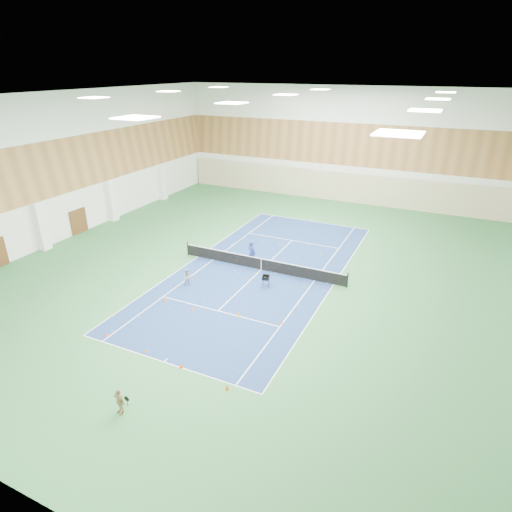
% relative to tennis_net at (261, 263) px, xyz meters
% --- Properties ---
extents(ground, '(40.00, 40.00, 0.00)m').
position_rel_tennis_net_xyz_m(ground, '(0.00, 0.00, -0.55)').
color(ground, '#2B6636').
rests_on(ground, ground).
extents(room_shell, '(36.00, 40.00, 12.00)m').
position_rel_tennis_net_xyz_m(room_shell, '(0.00, 0.00, 5.45)').
color(room_shell, white).
rests_on(room_shell, ground).
extents(wood_cladding, '(36.00, 40.00, 8.00)m').
position_rel_tennis_net_xyz_m(wood_cladding, '(0.00, 0.00, 7.45)').
color(wood_cladding, '#A06C3B').
rests_on(wood_cladding, room_shell).
extents(ceiling_light_grid, '(21.40, 25.40, 0.06)m').
position_rel_tennis_net_xyz_m(ceiling_light_grid, '(0.00, 0.00, 11.37)').
color(ceiling_light_grid, white).
rests_on(ceiling_light_grid, room_shell).
extents(court_surface, '(10.97, 23.77, 0.01)m').
position_rel_tennis_net_xyz_m(court_surface, '(0.00, 0.00, -0.55)').
color(court_surface, navy).
rests_on(court_surface, ground).
extents(tennis_balls_scatter, '(10.57, 22.77, 0.07)m').
position_rel_tennis_net_xyz_m(tennis_balls_scatter, '(0.00, 0.00, -0.50)').
color(tennis_balls_scatter, yellow).
rests_on(tennis_balls_scatter, ground).
extents(tennis_net, '(12.80, 0.10, 1.10)m').
position_rel_tennis_net_xyz_m(tennis_net, '(0.00, 0.00, 0.00)').
color(tennis_net, black).
rests_on(tennis_net, ground).
extents(back_curtain, '(35.40, 0.16, 3.20)m').
position_rel_tennis_net_xyz_m(back_curtain, '(0.00, 19.75, 1.05)').
color(back_curtain, '#C6B793').
rests_on(back_curtain, ground).
extents(door_left_b, '(0.08, 1.80, 2.20)m').
position_rel_tennis_net_xyz_m(door_left_b, '(-17.92, 0.00, 0.55)').
color(door_left_b, '#593319').
rests_on(door_left_b, ground).
extents(coach, '(0.80, 0.65, 1.90)m').
position_rel_tennis_net_xyz_m(coach, '(-1.07, 0.60, 0.40)').
color(coach, navy).
rests_on(coach, ground).
extents(child_court, '(0.73, 0.69, 1.20)m').
position_rel_tennis_net_xyz_m(child_court, '(-3.57, -4.30, 0.05)').
color(child_court, '#9A9AA2').
rests_on(child_court, ground).
extents(child_apron, '(0.78, 0.47, 1.25)m').
position_rel_tennis_net_xyz_m(child_apron, '(0.38, -15.49, 0.07)').
color(child_apron, tan).
rests_on(child_apron, ground).
extents(ball_cart, '(0.59, 0.59, 0.84)m').
position_rel_tennis_net_xyz_m(ball_cart, '(1.37, -2.25, -0.13)').
color(ball_cart, black).
rests_on(ball_cart, ground).
extents(cone_svc_a, '(0.22, 0.22, 0.24)m').
position_rel_tennis_net_xyz_m(cone_svc_a, '(-3.64, -6.84, -0.43)').
color(cone_svc_a, '#DB430B').
rests_on(cone_svc_a, ground).
extents(cone_svc_b, '(0.19, 0.19, 0.21)m').
position_rel_tennis_net_xyz_m(cone_svc_b, '(-1.51, -6.98, -0.45)').
color(cone_svc_b, '#F4560C').
rests_on(cone_svc_b, ground).
extents(cone_svc_c, '(0.22, 0.22, 0.24)m').
position_rel_tennis_net_xyz_m(cone_svc_c, '(1.40, -6.31, -0.43)').
color(cone_svc_c, orange).
rests_on(cone_svc_c, ground).
extents(cone_svc_d, '(0.18, 0.18, 0.20)m').
position_rel_tennis_net_xyz_m(cone_svc_d, '(4.06, -6.03, -0.45)').
color(cone_svc_d, '#EC420C').
rests_on(cone_svc_d, ground).
extents(cone_base_a, '(0.21, 0.21, 0.23)m').
position_rel_tennis_net_xyz_m(cone_base_a, '(-4.29, -11.35, -0.43)').
color(cone_base_a, '#EC3E0C').
rests_on(cone_base_a, ground).
extents(cone_base_b, '(0.19, 0.19, 0.21)m').
position_rel_tennis_net_xyz_m(cone_base_b, '(-1.37, -11.57, -0.44)').
color(cone_base_b, orange).
rests_on(cone_base_b, ground).
extents(cone_base_c, '(0.22, 0.22, 0.24)m').
position_rel_tennis_net_xyz_m(cone_base_c, '(1.04, -11.86, -0.43)').
color(cone_base_c, '#F9460D').
rests_on(cone_base_c, ground).
extents(cone_base_d, '(0.21, 0.21, 0.23)m').
position_rel_tennis_net_xyz_m(cone_base_d, '(3.87, -12.27, -0.44)').
color(cone_base_d, '#DC410B').
rests_on(cone_base_d, ground).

